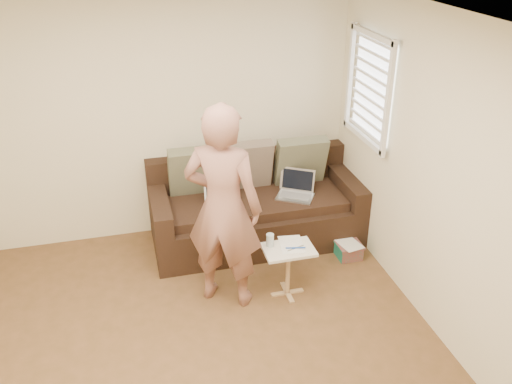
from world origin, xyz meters
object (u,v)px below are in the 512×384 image
laptop_silver (295,197)px  laptop_white (224,207)px  striped_box (348,250)px  person (223,208)px  side_table (288,271)px  sofa (256,205)px  drinking_glass (270,240)px

laptop_silver → laptop_white: bearing=-146.4°
laptop_white → striped_box: bearing=-17.2°
person → side_table: 0.90m
sofa → person: bearing=-120.4°
sofa → person: size_ratio=1.16×
side_table → drinking_glass: drinking_glass is taller
laptop_silver → person: size_ratio=0.20×
laptop_white → striped_box: size_ratio=1.41×
sofa → side_table: 1.02m
striped_box → side_table: bearing=-151.9°
laptop_silver → laptop_white: laptop_white is taller
laptop_silver → person: person is taller
laptop_white → striped_box: 1.36m
laptop_white → person: bearing=-98.5°
side_table → drinking_glass: 0.36m
drinking_glass → laptop_white: bearing=108.3°
laptop_white → drinking_glass: (0.26, -0.79, 0.04)m
laptop_silver → side_table: size_ratio=0.74×
person → side_table: person is taller
laptop_white → laptop_silver: bearing=4.3°
laptop_white → side_table: laptop_white is taller
sofa → side_table: (0.04, -1.00, -0.17)m
laptop_silver → drinking_glass: bearing=-89.9°
sofa → striped_box: 1.07m
striped_box → sofa: bearing=145.6°
person → drinking_glass: person is taller
drinking_glass → person: bearing=178.1°
laptop_silver → striped_box: laptop_silver is taller
sofa → striped_box: (0.84, -0.58, -0.34)m
drinking_glass → striped_box: 1.12m
striped_box → person: bearing=-166.5°
sofa → laptop_white: 0.40m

